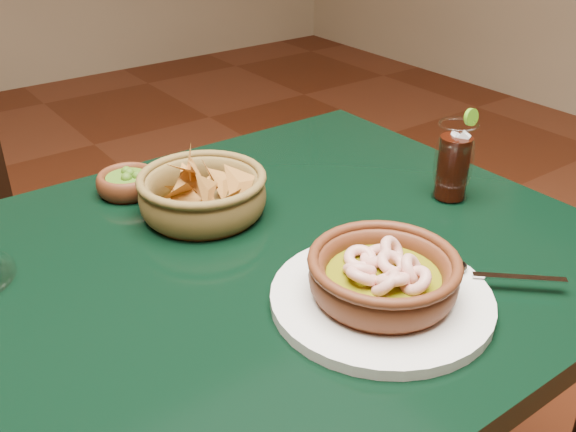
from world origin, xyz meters
TOP-DOWN VIEW (x-y plane):
  - dining_table at (0.00, 0.00)m, footprint 1.20×0.80m
  - shrimp_plate at (0.16, -0.19)m, footprint 0.36×0.28m
  - chip_basket at (0.10, 0.15)m, footprint 0.24×0.24m
  - guacamole_ramekin at (0.04, 0.30)m, footprint 0.12×0.12m
  - cola_drink at (0.46, -0.04)m, footprint 0.13×0.13m

SIDE VIEW (x-z plane):
  - dining_table at x=0.00m, z-range 0.28..1.03m
  - guacamole_ramekin at x=0.04m, z-range 0.75..0.79m
  - shrimp_plate at x=0.16m, z-range 0.74..0.82m
  - chip_basket at x=0.10m, z-range 0.72..0.86m
  - cola_drink at x=0.46m, z-range 0.74..0.89m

